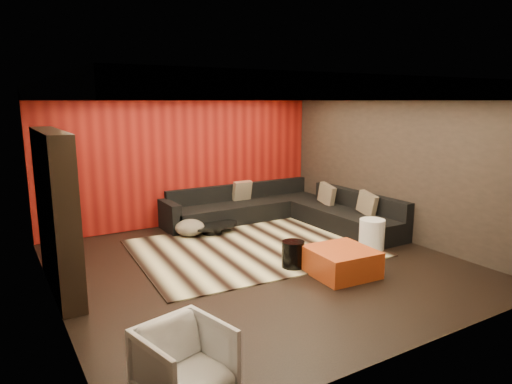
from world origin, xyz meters
TOP-DOWN VIEW (x-y plane):
  - floor at (0.00, 0.00)m, footprint 6.00×6.00m
  - ceiling at (0.00, 0.00)m, footprint 6.00×6.00m
  - wall_back at (0.00, 3.01)m, footprint 6.00×0.02m
  - wall_left at (-3.01, 0.00)m, footprint 0.02×6.00m
  - wall_right at (3.01, 0.00)m, footprint 0.02×6.00m
  - red_feature_wall at (0.00, 2.97)m, footprint 5.98×0.05m
  - soffit_back at (0.00, 2.70)m, footprint 6.00×0.60m
  - soffit_front at (0.00, -2.70)m, footprint 6.00×0.60m
  - soffit_left at (-2.70, 0.00)m, footprint 0.60×4.80m
  - soffit_right at (2.70, 0.00)m, footprint 0.60×4.80m
  - cove_back at (0.00, 2.36)m, footprint 4.80×0.08m
  - cove_front at (0.00, -2.36)m, footprint 4.80×0.08m
  - cove_left at (-2.36, 0.00)m, footprint 0.08×4.80m
  - cove_right at (2.36, 0.00)m, footprint 0.08×4.80m
  - tv_surround at (-2.85, 0.60)m, footprint 0.30×2.00m
  - tv_screen at (-2.69, 0.60)m, footprint 0.04×1.30m
  - tv_shelf at (-2.69, 0.60)m, footprint 0.04×1.60m
  - rug at (0.31, 0.75)m, footprint 4.18×3.24m
  - coffee_table at (0.09, 1.92)m, footprint 1.10×1.10m
  - drum_stool at (0.37, -0.41)m, footprint 0.46×0.46m
  - striped_pouf at (-0.35, 2.00)m, footprint 0.63×0.63m
  - white_side_table at (2.08, -0.39)m, footprint 0.45×0.45m
  - orange_ottoman at (0.83, -0.99)m, footprint 0.95×0.95m
  - armchair at (-2.30, -2.50)m, footprint 0.86×0.88m
  - sectional_sofa at (1.73, 1.86)m, footprint 3.65×3.50m
  - throw_pillows at (2.15, 1.50)m, footprint 1.71×2.73m

SIDE VIEW (x-z plane):
  - floor at x=0.00m, z-range -0.02..0.00m
  - rug at x=0.31m, z-range 0.00..0.02m
  - coffee_table at x=0.09m, z-range 0.02..0.20m
  - striped_pouf at x=-0.35m, z-range 0.02..0.33m
  - orange_ottoman at x=0.83m, z-range 0.00..0.40m
  - drum_stool at x=0.37m, z-range 0.02..0.44m
  - sectional_sofa at x=1.73m, z-range -0.11..0.64m
  - white_side_table at x=2.08m, z-range 0.00..0.55m
  - armchair at x=-2.30m, z-range 0.00..0.67m
  - throw_pillows at x=2.15m, z-range 0.37..0.87m
  - tv_shelf at x=-2.69m, z-range 0.68..0.72m
  - tv_surround at x=-2.85m, z-range 0.00..2.20m
  - wall_back at x=0.00m, z-range 0.00..2.80m
  - wall_left at x=-3.01m, z-range 0.00..2.80m
  - wall_right at x=3.01m, z-range 0.00..2.80m
  - red_feature_wall at x=0.00m, z-range 0.01..2.79m
  - tv_screen at x=-2.69m, z-range 1.05..1.85m
  - cove_back at x=0.00m, z-range 2.58..2.62m
  - cove_front at x=0.00m, z-range 2.58..2.62m
  - cove_left at x=-2.36m, z-range 2.58..2.62m
  - cove_right at x=2.36m, z-range 2.58..2.62m
  - soffit_back at x=0.00m, z-range 2.58..2.80m
  - soffit_front at x=0.00m, z-range 2.58..2.80m
  - soffit_left at x=-2.70m, z-range 2.58..2.80m
  - soffit_right at x=2.70m, z-range 2.58..2.80m
  - ceiling at x=0.00m, z-range 2.80..2.82m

